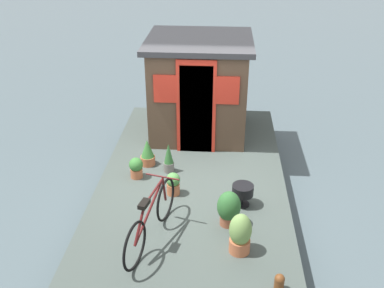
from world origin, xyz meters
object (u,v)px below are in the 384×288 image
at_px(potted_plant_geranium, 229,208).
at_px(mooring_bollard, 279,282).
at_px(potted_plant_sage, 240,234).
at_px(houseboat_cabin, 199,86).
at_px(potted_plant_lavender, 173,183).
at_px(potted_plant_succulent, 136,167).
at_px(potted_plant_fern, 148,153).
at_px(bicycle, 151,219).
at_px(potted_plant_rosemary, 169,158).
at_px(charcoal_grill, 243,191).

distance_m(potted_plant_geranium, mooring_bollard, 1.39).
xyz_separation_m(potted_plant_sage, mooring_bollard, (-0.66, -0.46, -0.16)).
height_order(houseboat_cabin, potted_plant_lavender, houseboat_cabin).
bearing_deg(potted_plant_succulent, houseboat_cabin, -26.75).
xyz_separation_m(potted_plant_fern, mooring_bollard, (-2.86, -2.06, -0.11)).
distance_m(bicycle, potted_plant_rosemary, 1.85).
bearing_deg(houseboat_cabin, potted_plant_fern, 150.24).
distance_m(potted_plant_geranium, potted_plant_succulent, 1.97).
bearing_deg(potted_plant_rosemary, houseboat_cabin, -14.30).
relative_size(potted_plant_sage, charcoal_grill, 1.68).
xyz_separation_m(potted_plant_geranium, potted_plant_lavender, (0.72, 0.89, -0.09)).
distance_m(charcoal_grill, mooring_bollard, 1.79).
bearing_deg(charcoal_grill, potted_plant_sage, 176.46).
bearing_deg(potted_plant_fern, bicycle, -169.24).
distance_m(potted_plant_rosemary, mooring_bollard, 3.13).
height_order(houseboat_cabin, potted_plant_succulent, houseboat_cabin).
distance_m(houseboat_cabin, potted_plant_rosemary, 1.87).
bearing_deg(charcoal_grill, potted_plant_rosemary, 54.06).
bearing_deg(potted_plant_sage, potted_plant_rosemary, 30.97).
distance_m(potted_plant_rosemary, potted_plant_fern, 0.46).
bearing_deg(potted_plant_succulent, bicycle, -162.26).
relative_size(potted_plant_sage, potted_plant_fern, 1.21).
distance_m(houseboat_cabin, potted_plant_lavender, 2.50).
bearing_deg(bicycle, potted_plant_rosemary, -0.50).
relative_size(bicycle, charcoal_grill, 4.70).
relative_size(potted_plant_fern, mooring_bollard, 2.06).
bearing_deg(houseboat_cabin, potted_plant_lavender, 173.39).
distance_m(potted_plant_sage, potted_plant_rosemary, 2.32).
height_order(houseboat_cabin, potted_plant_fern, houseboat_cabin).
bearing_deg(potted_plant_lavender, potted_plant_rosemary, 12.54).
bearing_deg(potted_plant_lavender, houseboat_cabin, -6.61).
relative_size(houseboat_cabin, potted_plant_lavender, 5.31).
bearing_deg(potted_plant_sage, mooring_bollard, -145.10).
bearing_deg(bicycle, potted_plant_succulent, 17.74).
bearing_deg(charcoal_grill, houseboat_cabin, 17.85).
xyz_separation_m(potted_plant_succulent, mooring_bollard, (-2.42, -2.19, -0.07)).
height_order(bicycle, potted_plant_lavender, bicycle).
bearing_deg(houseboat_cabin, potted_plant_sage, -168.17).
bearing_deg(potted_plant_fern, charcoal_grill, -124.04).
bearing_deg(potted_plant_geranium, potted_plant_rosemary, 36.45).
xyz_separation_m(potted_plant_fern, potted_plant_succulent, (-0.44, 0.13, -0.04)).
height_order(potted_plant_lavender, potted_plant_succulent, potted_plant_lavender).
bearing_deg(potted_plant_rosemary, potted_plant_sage, -149.03).
height_order(potted_plant_sage, potted_plant_succulent, potted_plant_sage).
bearing_deg(houseboat_cabin, charcoal_grill, -162.15).
xyz_separation_m(potted_plant_sage, potted_plant_rosemary, (1.99, 1.19, -0.03)).
xyz_separation_m(potted_plant_lavender, potted_plant_fern, (0.90, 0.56, 0.04)).
xyz_separation_m(potted_plant_geranium, potted_plant_sage, (-0.58, -0.15, 0.01)).
height_order(potted_plant_sage, potted_plant_rosemary, potted_plant_sage).
xyz_separation_m(potted_plant_lavender, mooring_bollard, (-1.96, -1.50, -0.07)).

